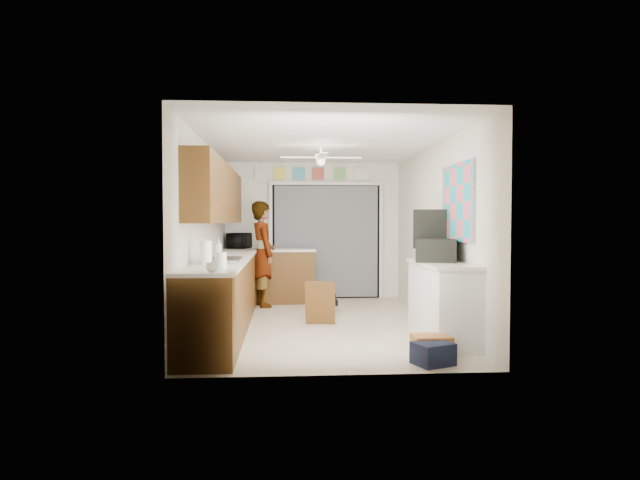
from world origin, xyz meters
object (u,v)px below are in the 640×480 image
object	(u,v)px
cup	(212,267)
navy_crate	(433,354)
soap_bottle	(219,248)
microwave	(239,241)
dog	(326,299)
suitcase	(436,250)
paper_towel_roll	(206,253)
cardboard_box	(431,347)
man	(263,254)

from	to	relation	value
cup	navy_crate	bearing A→B (deg)	1.33
navy_crate	soap_bottle	bearing A→B (deg)	140.47
microwave	dog	size ratio (longest dim) A/B	1.02
suitcase	dog	distance (m)	2.54
soap_bottle	paper_towel_roll	world-z (taller)	paper_towel_roll
cup	cardboard_box	bearing A→B (deg)	7.27
cup	man	world-z (taller)	man
soap_bottle	navy_crate	bearing A→B (deg)	-39.53
cup	man	distance (m)	3.84
suitcase	man	world-z (taller)	man
soap_bottle	cardboard_box	world-z (taller)	soap_bottle
suitcase	cardboard_box	bearing A→B (deg)	-91.63
cup	navy_crate	distance (m)	2.33
paper_towel_roll	cardboard_box	distance (m)	2.64
microwave	navy_crate	bearing A→B (deg)	-141.05
microwave	soap_bottle	size ratio (longest dim) A/B	1.91
paper_towel_roll	suitcase	distance (m)	2.73
soap_bottle	dog	bearing A→B (deg)	41.09
paper_towel_roll	cup	bearing A→B (deg)	-78.41
navy_crate	dog	distance (m)	3.35
dog	navy_crate	bearing A→B (deg)	-98.81
microwave	navy_crate	xyz separation A→B (m)	(2.28, -4.45, -0.97)
cardboard_box	man	bearing A→B (deg)	117.99
navy_crate	man	xyz separation A→B (m)	(-1.83, 3.77, 0.77)
paper_towel_roll	suitcase	size ratio (longest dim) A/B	0.43
navy_crate	dog	bearing A→B (deg)	104.04
microwave	suitcase	bearing A→B (deg)	-129.11
cardboard_box	dog	size ratio (longest dim) A/B	0.80
cup	navy_crate	world-z (taller)	cup
cup	microwave	bearing A→B (deg)	91.51
paper_towel_roll	dog	xyz separation A→B (m)	(1.53, 2.41, -0.88)
suitcase	man	distance (m)	3.40
soap_bottle	cup	size ratio (longest dim) A/B	2.23
navy_crate	suitcase	bearing A→B (deg)	72.79
man	soap_bottle	bearing A→B (deg)	147.36
cup	suitcase	distance (m)	2.81
suitcase	navy_crate	size ratio (longest dim) A/B	1.73
paper_towel_roll	navy_crate	world-z (taller)	paper_towel_roll
soap_bottle	man	bearing A→B (deg)	74.90
man	dog	xyz separation A→B (m)	(1.02, -0.52, -0.69)
soap_bottle	cardboard_box	xyz separation A→B (m)	(2.38, -1.69, -0.95)
soap_bottle	navy_crate	world-z (taller)	soap_bottle
cup	suitcase	xyz separation A→B (m)	(2.53, 1.24, 0.09)
soap_bottle	navy_crate	size ratio (longest dim) A/B	0.72
cardboard_box	man	xyz separation A→B (m)	(-1.88, 3.54, 0.76)
paper_towel_roll	cardboard_box	xyz separation A→B (m)	(2.39, -0.61, -0.95)
man	paper_towel_roll	bearing A→B (deg)	152.67
soap_bottle	cardboard_box	bearing A→B (deg)	-35.43
navy_crate	man	size ratio (longest dim) A/B	0.20
cardboard_box	paper_towel_roll	bearing A→B (deg)	165.64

